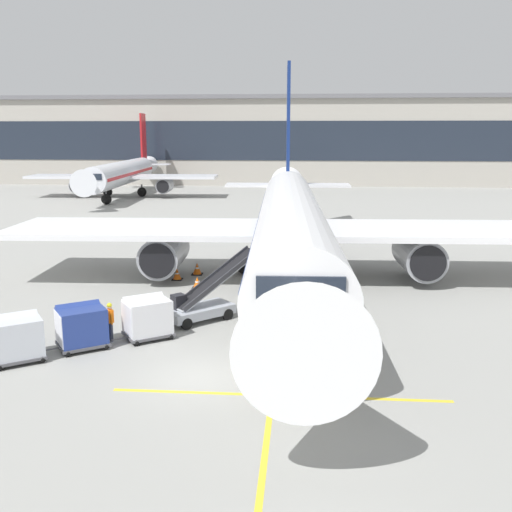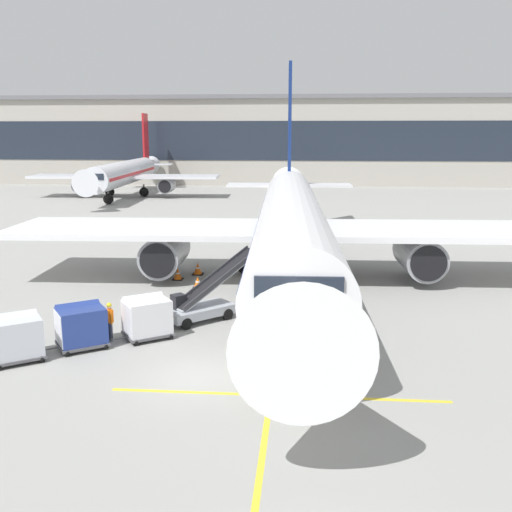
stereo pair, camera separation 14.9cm
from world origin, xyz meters
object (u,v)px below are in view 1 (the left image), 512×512
at_px(baggage_cart_third, 16,337).
at_px(ground_crew_marshaller, 132,321).
at_px(belt_loader, 203,302).
at_px(baggage_cart_second, 81,326).
at_px(parked_airplane, 291,222).
at_px(safety_cone_engine_keepout, 197,283).
at_px(baggage_cart_lead, 147,317).
at_px(safety_cone_wingtip, 177,274).
at_px(distant_airplane, 123,174).
at_px(ground_crew_by_loader, 110,319).
at_px(safety_cone_nose_mark, 197,269).
at_px(ground_crew_by_carts, 164,312).

distance_m(baggage_cart_third, ground_crew_marshaller, 4.73).
relative_size(belt_loader, baggage_cart_second, 1.72).
xyz_separation_m(parked_airplane, safety_cone_engine_keepout, (-5.44, -3.07, -3.26)).
distance_m(baggage_cart_lead, safety_cone_wingtip, 10.63).
bearing_deg(belt_loader, distant_airplane, 110.89).
bearing_deg(safety_cone_wingtip, baggage_cart_second, -97.35).
relative_size(belt_loader, safety_cone_engine_keepout, 6.65).
bearing_deg(distant_airplane, ground_crew_marshaller, -72.52).
xyz_separation_m(ground_crew_marshaller, distant_airplane, (-18.21, 57.82, 2.34)).
distance_m(ground_crew_by_loader, safety_cone_wingtip, 11.08).
bearing_deg(ground_crew_marshaller, baggage_cart_third, -148.35).
height_order(parked_airplane, safety_cone_nose_mark, parked_airplane).
bearing_deg(baggage_cart_second, baggage_cart_third, -141.90).
bearing_deg(safety_cone_wingtip, ground_crew_marshaller, -87.95).
height_order(ground_crew_by_loader, ground_crew_marshaller, same).
height_order(baggage_cart_second, ground_crew_marshaller, baggage_cart_second).
xyz_separation_m(parked_airplane, baggage_cart_second, (-8.63, -13.16, -2.60)).
relative_size(safety_cone_engine_keepout, safety_cone_nose_mark, 0.90).
relative_size(parked_airplane, ground_crew_by_loader, 26.40).
bearing_deg(baggage_cart_second, belt_loader, 43.09).
relative_size(belt_loader, baggage_cart_third, 1.72).
distance_m(parked_airplane, baggage_cart_third, 18.44).
bearing_deg(distant_airplane, safety_cone_engine_keepout, -68.19).
xyz_separation_m(ground_crew_by_loader, ground_crew_marshaller, (1.02, -0.13, 0.00)).
bearing_deg(belt_loader, safety_cone_engine_keepout, 102.88).
xyz_separation_m(safety_cone_engine_keepout, safety_cone_wingtip, (-1.64, 1.94, 0.01)).
distance_m(baggage_cart_second, safety_cone_wingtip, 12.15).
height_order(parked_airplane, ground_crew_marshaller, parked_airplane).
relative_size(ground_crew_by_carts, safety_cone_engine_keepout, 2.51).
relative_size(belt_loader, safety_cone_nose_mark, 5.99).
xyz_separation_m(belt_loader, ground_crew_by_carts, (-1.47, -2.07, 0.09)).
bearing_deg(safety_cone_engine_keepout, safety_cone_nose_mark, 100.39).
bearing_deg(ground_crew_marshaller, baggage_cart_second, -156.33).
bearing_deg(parked_airplane, belt_loader, -114.70).
xyz_separation_m(parked_airplane, safety_cone_wingtip, (-7.08, -1.13, -3.25)).
xyz_separation_m(safety_cone_nose_mark, distant_airplane, (-18.82, 45.18, 2.96)).
height_order(baggage_cart_third, distant_airplane, distant_airplane).
height_order(parked_airplane, baggage_cart_third, parked_airplane).
xyz_separation_m(baggage_cart_third, distant_airplane, (-14.18, 60.30, 2.34)).
bearing_deg(baggage_cart_third, safety_cone_wingtip, 75.13).
xyz_separation_m(parked_airplane, ground_crew_by_carts, (-5.57, -11.00, -2.60)).
height_order(safety_cone_engine_keepout, safety_cone_nose_mark, safety_cone_nose_mark).
height_order(baggage_cart_third, ground_crew_marshaller, baggage_cart_third).
distance_m(ground_crew_by_loader, distant_airplane, 60.24).
height_order(baggage_cart_lead, ground_crew_marshaller, baggage_cart_lead).
bearing_deg(safety_cone_nose_mark, belt_loader, -78.03).
distance_m(baggage_cart_lead, safety_cone_nose_mark, 12.05).
relative_size(parked_airplane, safety_cone_wingtip, 63.90).
bearing_deg(safety_cone_wingtip, belt_loader, -69.12).
distance_m(safety_cone_nose_mark, distant_airplane, 49.04).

